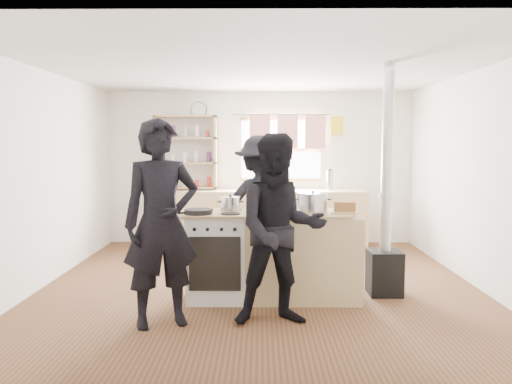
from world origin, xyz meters
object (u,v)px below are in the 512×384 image
Objects in this scene: thermos at (330,180)px; roast_tray at (274,209)px; stockpot_stove at (230,204)px; person_near_left at (161,223)px; bread_board at (345,208)px; skillet_greens at (198,211)px; person_near_right at (280,230)px; cooking_island at (273,255)px; flue_heater at (385,235)px; stockpot_counter at (313,203)px; person_far at (261,207)px.

thermos is 2.96m from roast_tray.
person_near_left is (-0.57, -0.89, -0.07)m from stockpot_stove.
bread_board is (-0.24, -2.84, -0.08)m from thermos.
skillet_greens is 0.79m from roast_tray.
thermos is at bearing 67.63° from person_near_right.
flue_heater is (1.22, 0.16, 0.19)m from cooking_island.
flue_heater is at bearing 12.59° from stockpot_counter.
skillet_greens is 1.22m from person_far.
flue_heater is (2.00, 0.31, -0.31)m from skillet_greens.
roast_tray is at bearing 176.76° from bread_board.
person_near_right is at bearing -104.92° from thermos.
stockpot_stove is 0.85m from person_far.
thermos is at bearing 85.16° from bread_board.
roast_tray is 1.28m from person_near_left.
person_far reaches higher than person_near_right.
bread_board is (1.20, -0.18, -0.03)m from stockpot_stove.
stockpot_stove is 1.00m from person_near_right.
person_near_left is 1.07m from person_near_right.
bread_board is at bearing -0.99° from person_near_left.
bread_board is 0.97m from person_near_right.
cooking_island is 9.38× the size of stockpot_stove.
person_near_right is (0.04, -0.71, -0.10)m from roast_tray.
stockpot_stove reaches higher than roast_tray.
roast_tray is (-0.97, -2.80, -0.09)m from thermos.
stockpot_counter is (0.41, -0.02, 0.57)m from cooking_island.
person_near_right is (-0.94, -3.51, -0.19)m from thermos.
bread_board is at bearing 2.76° from skillet_greens.
stockpot_counter is at bearing 123.59° from person_far.
stockpot_stove reaches higher than skillet_greens.
cooking_island is at bearing 95.68° from roast_tray.
skillet_greens is 1.32× the size of bread_board.
person_near_left is at bearing -142.85° from cooking_island.
person_near_left reaches higher than thermos.
thermos is 3.64m from person_near_right.
person_near_left is at bearing -158.11° from bread_board.
skillet_greens is 0.69m from person_near_left.
thermos is 2.85m from bread_board.
roast_tray is 1.32× the size of bread_board.
cooking_island is 0.90m from bread_board.
bread_board is 0.12× the size of flue_heater.
person_far is at bearing 98.12° from roast_tray.
stockpot_stove is 0.12× the size of person_near_right.
person_near_right is at bearing -142.55° from flue_heater.
stockpot_counter is 0.17× the size of person_near_left.
person_near_right is (0.50, -0.85, -0.14)m from stockpot_stove.
flue_heater is 1.43× the size of person_far.
stockpot_counter is 0.92m from flue_heater.
cooking_island is 6.47× the size of bread_board.
person_near_right is at bearing -59.50° from stockpot_stove.
roast_tray is at bearing 13.16° from person_near_left.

